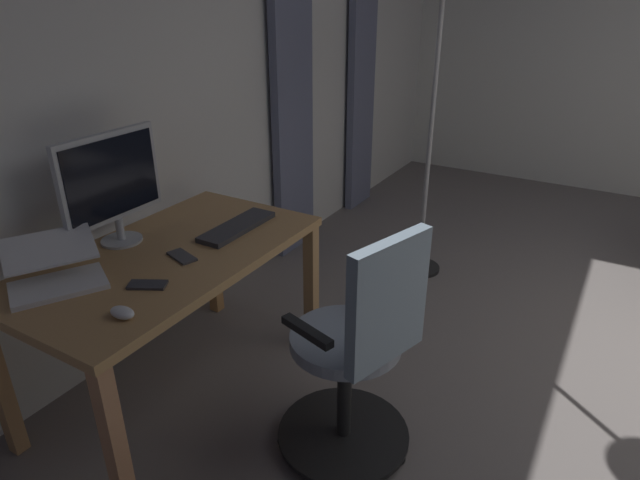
% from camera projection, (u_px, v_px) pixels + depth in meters
% --- Properties ---
extents(back_room_partition, '(5.84, 0.10, 2.51)m').
position_uv_depth(back_room_partition, '(244.00, 80.00, 3.33)').
color(back_room_partition, silver).
rests_on(back_room_partition, ground).
extents(curtain_left_panel, '(0.38, 0.06, 2.28)m').
position_uv_depth(curtain_left_panel, '(362.00, 73.00, 4.43)').
color(curtain_left_panel, slate).
rests_on(curtain_left_panel, ground).
extents(curtain_right_panel, '(0.43, 0.06, 2.28)m').
position_uv_depth(curtain_right_panel, '(292.00, 92.00, 3.61)').
color(curtain_right_panel, slate).
rests_on(curtain_right_panel, ground).
extents(desk, '(1.35, 0.75, 0.74)m').
position_uv_depth(desk, '(169.00, 272.00, 2.35)').
color(desk, tan).
rests_on(desk, ground).
extents(office_chair, '(0.56, 0.56, 1.02)m').
position_uv_depth(office_chair, '(357.00, 358.00, 2.08)').
color(office_chair, black).
rests_on(office_chair, ground).
extents(computer_monitor, '(0.50, 0.18, 0.49)m').
position_uv_depth(computer_monitor, '(111.00, 182.00, 2.30)').
color(computer_monitor, '#B7BCC1').
rests_on(computer_monitor, desk).
extents(computer_keyboard, '(0.43, 0.13, 0.02)m').
position_uv_depth(computer_keyboard, '(237.00, 227.00, 2.54)').
color(computer_keyboard, '#333338').
rests_on(computer_keyboard, desk).
extents(laptop, '(0.44, 0.43, 0.16)m').
position_uv_depth(laptop, '(55.00, 272.00, 2.05)').
color(laptop, white).
rests_on(laptop, desk).
extents(computer_mouse, '(0.06, 0.10, 0.04)m').
position_uv_depth(computer_mouse, '(122.00, 313.00, 1.85)').
color(computer_mouse, white).
rests_on(computer_mouse, desk).
extents(cell_phone_face_up, '(0.13, 0.16, 0.01)m').
position_uv_depth(cell_phone_face_up, '(147.00, 285.00, 2.05)').
color(cell_phone_face_up, '#333338').
rests_on(cell_phone_face_up, desk).
extents(cell_phone_by_monitor, '(0.11, 0.16, 0.01)m').
position_uv_depth(cell_phone_by_monitor, '(182.00, 256.00, 2.27)').
color(cell_phone_by_monitor, '#333338').
rests_on(cell_phone_by_monitor, desk).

